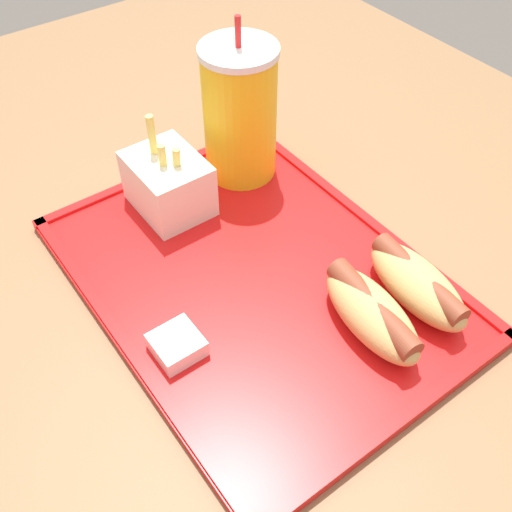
{
  "coord_description": "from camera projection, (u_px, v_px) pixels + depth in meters",
  "views": [
    {
      "loc": [
        0.34,
        -0.25,
        1.24
      ],
      "look_at": [
        -0.01,
        0.0,
        0.78
      ],
      "focal_mm": 42.0,
      "sensor_mm": 36.0,
      "label": 1
    }
  ],
  "objects": [
    {
      "name": "dining_table",
      "position": [
        258.0,
        442.0,
        0.92
      ],
      "size": [
        1.45,
        1.16,
        0.74
      ],
      "color": "brown",
      "rests_on": "ground_plane"
    },
    {
      "name": "food_tray",
      "position": [
        256.0,
        278.0,
        0.65
      ],
      "size": [
        0.44,
        0.33,
        0.01
      ],
      "color": "red",
      "rests_on": "dining_table"
    },
    {
      "name": "soda_cup",
      "position": [
        240.0,
        113.0,
        0.71
      ],
      "size": [
        0.09,
        0.09,
        0.2
      ],
      "color": "gold",
      "rests_on": "food_tray"
    },
    {
      "name": "hot_dog_far",
      "position": [
        417.0,
        283.0,
        0.61
      ],
      "size": [
        0.14,
        0.07,
        0.04
      ],
      "color": "tan",
      "rests_on": "food_tray"
    },
    {
      "name": "hot_dog_near",
      "position": [
        372.0,
        313.0,
        0.58
      ],
      "size": [
        0.14,
        0.07,
        0.04
      ],
      "color": "tan",
      "rests_on": "food_tray"
    },
    {
      "name": "fries_carton",
      "position": [
        168.0,
        183.0,
        0.7
      ],
      "size": [
        0.1,
        0.08,
        0.12
      ],
      "color": "silver",
      "rests_on": "food_tray"
    },
    {
      "name": "sauce_cup_mayo",
      "position": [
        177.0,
        344.0,
        0.57
      ],
      "size": [
        0.05,
        0.05,
        0.02
      ],
      "color": "silver",
      "rests_on": "food_tray"
    }
  ]
}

